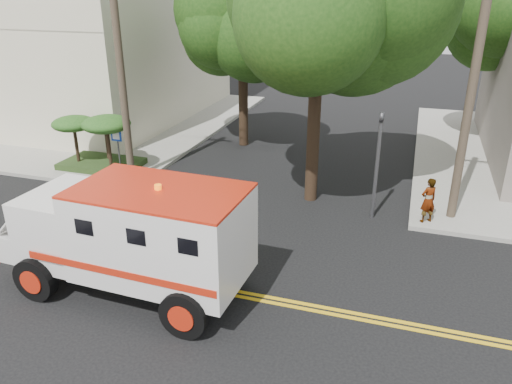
% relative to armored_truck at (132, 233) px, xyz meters
% --- Properties ---
extents(ground, '(100.00, 100.00, 0.00)m').
position_rel_armored_truck_xyz_m(ground, '(1.46, 0.64, -1.67)').
color(ground, black).
rests_on(ground, ground).
extents(sidewalk_nw, '(17.00, 17.00, 0.15)m').
position_rel_armored_truck_xyz_m(sidewalk_nw, '(-12.04, 14.14, -1.60)').
color(sidewalk_nw, gray).
rests_on(sidewalk_nw, ground).
extents(building_left, '(16.00, 14.00, 10.00)m').
position_rel_armored_truck_xyz_m(building_left, '(-14.04, 15.64, 3.48)').
color(building_left, beige).
rests_on(building_left, sidewalk_nw).
extents(utility_pole_left, '(0.28, 0.28, 9.00)m').
position_rel_armored_truck_xyz_m(utility_pole_left, '(-4.14, 6.64, 2.83)').
color(utility_pole_left, '#382D23').
rests_on(utility_pole_left, ground).
extents(utility_pole_right, '(0.28, 0.28, 9.00)m').
position_rel_armored_truck_xyz_m(utility_pole_right, '(7.76, 6.84, 2.83)').
color(utility_pole_right, '#382D23').
rests_on(utility_pole_right, ground).
extents(tree_left, '(4.48, 4.20, 7.70)m').
position_rel_armored_truck_xyz_m(tree_left, '(-1.22, 12.42, 4.06)').
color(tree_left, black).
rests_on(tree_left, ground).
extents(traffic_signal, '(0.15, 0.18, 3.60)m').
position_rel_armored_truck_xyz_m(traffic_signal, '(5.26, 6.24, 0.56)').
color(traffic_signal, '#3F3F42').
rests_on(traffic_signal, ground).
extents(accessibility_sign, '(0.45, 0.10, 2.02)m').
position_rel_armored_truck_xyz_m(accessibility_sign, '(-4.74, 6.81, -0.30)').
color(accessibility_sign, '#3F3F42').
rests_on(accessibility_sign, ground).
extents(palm_planter, '(3.52, 2.63, 2.36)m').
position_rel_armored_truck_xyz_m(palm_planter, '(-5.97, 7.26, -0.02)').
color(palm_planter, '#1E3314').
rests_on(palm_planter, sidewalk_nw).
extents(armored_truck, '(6.54, 2.83, 2.94)m').
position_rel_armored_truck_xyz_m(armored_truck, '(0.00, 0.00, 0.00)').
color(armored_truck, silver).
rests_on(armored_truck, ground).
extents(pedestrian_a, '(0.65, 0.61, 1.50)m').
position_rel_armored_truck_xyz_m(pedestrian_a, '(6.96, 6.14, -0.77)').
color(pedestrian_a, gray).
rests_on(pedestrian_a, sidewalk_ne).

